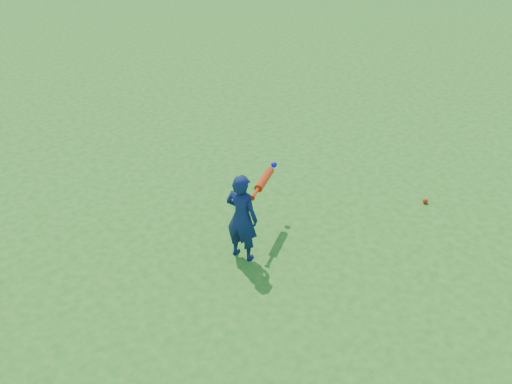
% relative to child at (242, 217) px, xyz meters
% --- Properties ---
extents(ground, '(80.00, 80.00, 0.00)m').
position_rel_child_xyz_m(ground, '(0.21, -0.58, -0.55)').
color(ground, '#256A19').
rests_on(ground, ground).
extents(child, '(0.39, 0.47, 1.10)m').
position_rel_child_xyz_m(child, '(0.00, 0.00, 0.00)').
color(child, '#101B4A').
rests_on(child, ground).
extents(ground_ball_red, '(0.07, 0.07, 0.07)m').
position_rel_child_xyz_m(ground_ball_red, '(2.65, -0.64, -0.51)').
color(ground_ball_red, red).
rests_on(ground_ball_red, ground).
extents(bat_swing, '(0.77, 0.52, 0.10)m').
position_rel_child_xyz_m(bat_swing, '(0.61, 0.32, 0.15)').
color(bat_swing, red).
rests_on(bat_swing, ground).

